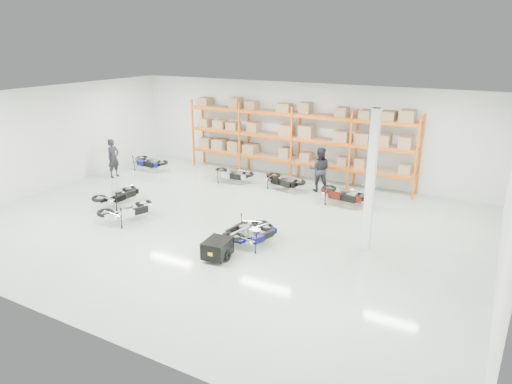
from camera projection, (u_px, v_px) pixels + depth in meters
The scene contains 14 objects.
room at pixel (220, 164), 15.98m from camera, with size 18.00×18.00×18.00m.
pallet_rack at pixel (295, 132), 21.34m from camera, with size 11.28×0.98×3.62m.
structural_column at pixel (371, 181), 14.02m from camera, with size 0.25×0.25×4.50m, color white.
moto_blue_centre at pixel (256, 232), 14.76m from camera, with size 0.70×1.58×0.96m, color #0B074C, non-canonical shape.
moto_silver_left at pixel (128, 207), 16.72m from camera, with size 0.81×1.82×1.11m, color silver, non-canonical shape.
moto_black_far_left at pixel (118, 192), 18.37m from camera, with size 0.79×1.78×1.09m, color black, non-canonical shape.
moto_touring_right at pixel (244, 226), 15.15m from camera, with size 0.72×1.63×1.00m, color black, non-canonical shape.
trailer at pixel (217, 248), 13.86m from camera, with size 0.79×1.52×0.63m.
moto_back_a at pixel (148, 159), 23.25m from camera, with size 0.82×1.85×1.13m, color navy, non-canonical shape.
moto_back_b at pixel (232, 171), 21.28m from camera, with size 0.77×1.74×1.06m, color #AEB2B8, non-canonical shape.
moto_back_c at pixel (283, 178), 20.27m from camera, with size 0.79×1.77×1.08m, color black, non-canonical shape.
moto_back_d at pixel (343, 191), 18.38m from camera, with size 0.84×1.89×1.15m, color #450E0D, non-canonical shape.
person_left at pixel (113, 158), 22.02m from camera, with size 0.68×0.45×1.87m, color black.
person_back at pixel (320, 169), 19.95m from camera, with size 0.96×0.75×1.97m, color black.
Camera 1 is at (8.56, -12.94, 6.42)m, focal length 32.00 mm.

